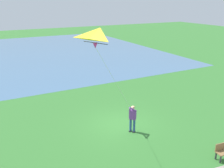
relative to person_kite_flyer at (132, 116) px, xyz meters
name	(u,v)px	position (x,y,z in m)	size (l,w,h in m)	color
ground_plane	(120,125)	(1.14, 0.22, -1.05)	(120.00, 120.00, 0.00)	#33702D
lake_water	(9,56)	(27.08, 4.22, -1.04)	(36.00, 44.00, 0.01)	#476B8E
person_kite_flyer	(132,116)	(0.00, 0.00, 0.00)	(0.56, 0.62, 1.83)	#232328
flying_kite	(100,39)	(-2.38, 3.20, 5.21)	(2.92, 3.46, 4.83)	yellow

